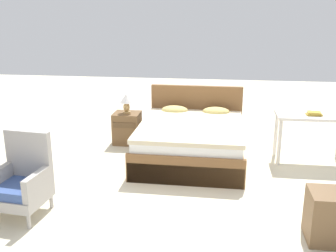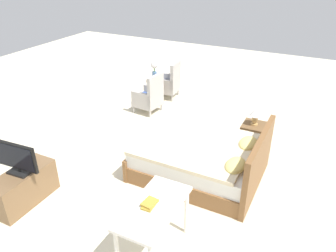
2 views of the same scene
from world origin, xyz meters
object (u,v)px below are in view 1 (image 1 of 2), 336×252
object	(u,v)px
vanity_desk	(312,122)
nightstand	(127,128)
armchair_by_window_right	(23,182)
bed	(192,139)
book_stack	(314,114)
table_lamp	(126,100)

from	to	relation	value
vanity_desk	nightstand	bearing A→B (deg)	170.69
nightstand	armchair_by_window_right	bearing A→B (deg)	-103.41
bed	book_stack	bearing A→B (deg)	0.95
nightstand	book_stack	distance (m)	3.00
armchair_by_window_right	book_stack	world-z (taller)	armchair_by_window_right
nightstand	vanity_desk	size ratio (longest dim) A/B	0.51
table_lamp	armchair_by_window_right	bearing A→B (deg)	-103.41
bed	armchair_by_window_right	distance (m)	2.61
armchair_by_window_right	book_stack	bearing A→B (deg)	29.43
armchair_by_window_right	vanity_desk	size ratio (longest dim) A/B	0.88
vanity_desk	bed	bearing A→B (deg)	-177.47
armchair_by_window_right	vanity_desk	xyz separation A→B (m)	(3.50, 2.03, 0.25)
armchair_by_window_right	table_lamp	world-z (taller)	armchair_by_window_right
vanity_desk	book_stack	distance (m)	0.14
nightstand	book_stack	bearing A→B (deg)	-10.22
armchair_by_window_right	nightstand	bearing A→B (deg)	76.59
armchair_by_window_right	nightstand	world-z (taller)	armchair_by_window_right
nightstand	table_lamp	bearing A→B (deg)	90.00
book_stack	armchair_by_window_right	bearing A→B (deg)	-150.57
bed	vanity_desk	xyz separation A→B (m)	(1.76, 0.08, 0.33)
book_stack	vanity_desk	bearing A→B (deg)	98.18
nightstand	table_lamp	xyz separation A→B (m)	(-0.00, 0.00, 0.48)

